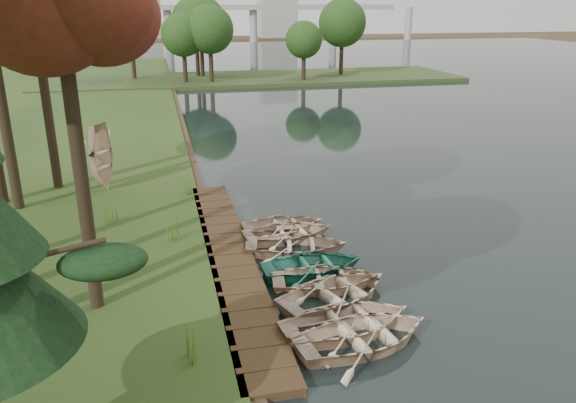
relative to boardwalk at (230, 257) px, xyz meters
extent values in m
plane|color=#3D2F1D|center=(1.60, 0.00, -0.15)|extent=(300.00, 300.00, 0.00)
cube|color=#3B2716|center=(0.00, 0.00, 0.00)|extent=(1.60, 16.00, 0.30)
cube|color=#30431D|center=(9.60, 50.00, 0.08)|extent=(50.00, 14.00, 0.45)
cylinder|color=black|center=(-13.73, 50.00, 2.70)|extent=(0.50, 0.50, 4.80)
sphere|color=#244517|center=(-13.73, 50.00, 6.30)|extent=(5.60, 5.60, 5.60)
cylinder|color=black|center=(-7.07, 50.00, 2.70)|extent=(0.50, 0.50, 4.80)
sphere|color=#244517|center=(-7.07, 50.00, 6.30)|extent=(5.60, 5.60, 5.60)
cylinder|color=black|center=(-0.40, 50.00, 2.70)|extent=(0.50, 0.50, 4.80)
sphere|color=#244517|center=(-0.40, 50.00, 6.30)|extent=(5.60, 5.60, 5.60)
cylinder|color=black|center=(6.27, 50.00, 2.70)|extent=(0.50, 0.50, 4.80)
sphere|color=#244517|center=(6.27, 50.00, 6.30)|extent=(5.60, 5.60, 5.60)
cylinder|color=black|center=(12.93, 50.00, 2.70)|extent=(0.50, 0.50, 4.80)
sphere|color=#244517|center=(12.93, 50.00, 6.30)|extent=(5.60, 5.60, 5.60)
cylinder|color=black|center=(19.60, 50.00, 2.70)|extent=(0.50, 0.50, 4.80)
sphere|color=#244517|center=(19.60, 50.00, 6.30)|extent=(5.60, 5.60, 5.60)
cylinder|color=black|center=(26.27, 50.00, 2.70)|extent=(0.50, 0.50, 4.80)
sphere|color=#244517|center=(26.27, 50.00, 6.30)|extent=(5.60, 5.60, 5.60)
cube|color=#A5A5A0|center=(11.60, 120.00, 7.85)|extent=(90.00, 4.00, 1.20)
cylinder|color=#A5A5A0|center=(-18.40, 120.00, 3.85)|extent=(1.80, 1.80, 8.00)
cylinder|color=#A5A5A0|center=(1.60, 120.00, 3.85)|extent=(1.80, 1.80, 8.00)
cylinder|color=#A5A5A0|center=(21.60, 120.00, 3.85)|extent=(1.80, 1.80, 8.00)
cylinder|color=#A5A5A0|center=(41.60, 120.00, 3.85)|extent=(1.80, 1.80, 8.00)
cylinder|color=#A5A5A0|center=(61.60, 120.00, 3.85)|extent=(1.80, 1.80, 8.00)
cube|color=#A5A5A0|center=(31.60, 140.00, 8.85)|extent=(10.00, 8.00, 18.00)
cube|color=#A5A5A0|center=(-3.40, 145.00, 5.85)|extent=(8.00, 8.00, 12.00)
imported|color=beige|center=(2.83, -6.31, 0.31)|extent=(4.39, 3.45, 0.82)
imported|color=beige|center=(2.63, -5.56, 0.31)|extent=(4.29, 3.34, 0.81)
imported|color=beige|center=(2.84, -3.84, 0.31)|extent=(4.73, 4.09, 0.82)
imported|color=beige|center=(2.81, -2.87, 0.28)|extent=(3.93, 3.03, 0.75)
imported|color=#328C71|center=(2.67, -1.77, 0.27)|extent=(3.75, 2.77, 0.75)
imported|color=beige|center=(2.49, 0.00, 0.30)|extent=(4.33, 3.48, 0.80)
imported|color=beige|center=(2.51, 1.30, 0.28)|extent=(3.84, 2.89, 0.75)
imported|color=beige|center=(2.49, 2.20, 0.25)|extent=(3.53, 2.61, 0.70)
imported|color=beige|center=(-4.94, 8.69, 0.49)|extent=(4.01, 3.62, 0.68)
cylinder|color=black|center=(-4.39, -2.81, 4.14)|extent=(0.40, 0.40, 7.97)
ellipsoid|color=maroon|center=(-4.39, -2.81, 8.12)|extent=(3.68, 3.68, 3.13)
cylinder|color=black|center=(-7.27, 9.76, 5.00)|extent=(0.43, 0.43, 9.70)
cone|color=#3F661E|center=(-1.76, -6.24, 0.68)|extent=(0.60, 0.60, 1.06)
cone|color=#3F661E|center=(-1.96, 1.62, 0.66)|extent=(0.60, 0.60, 1.03)
cone|color=#3F661E|center=(-4.43, 4.16, 0.62)|extent=(0.60, 0.60, 0.93)
cone|color=#3F661E|center=(-1.00, 7.16, 0.61)|extent=(0.60, 0.60, 0.93)
camera|label=1|loc=(-2.16, -18.67, 8.77)|focal=35.00mm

